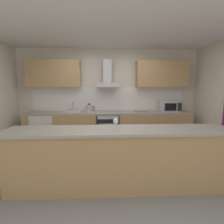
# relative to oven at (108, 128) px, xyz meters

# --- Properties ---
(ground) EXTENTS (5.97, 4.68, 0.02)m
(ground) POSITION_rel_oven_xyz_m (0.04, -1.50, -0.47)
(ground) COLOR gray
(ceiling) EXTENTS (5.97, 4.68, 0.02)m
(ceiling) POSITION_rel_oven_xyz_m (0.04, -1.50, 2.15)
(ceiling) COLOR white
(wall_back) EXTENTS (5.97, 0.12, 2.60)m
(wall_back) POSITION_rel_oven_xyz_m (0.04, 0.41, 0.84)
(wall_back) COLOR silver
(wall_back) RESTS_ON ground
(backsplash_tile) EXTENTS (4.22, 0.02, 0.66)m
(backsplash_tile) POSITION_rel_oven_xyz_m (0.04, 0.33, 0.77)
(backsplash_tile) COLOR white
(counter_back) EXTENTS (4.37, 0.60, 0.90)m
(counter_back) POSITION_rel_oven_xyz_m (0.04, 0.03, -0.01)
(counter_back) COLOR tan
(counter_back) RESTS_ON ground
(counter_island) EXTENTS (3.43, 0.64, 0.95)m
(counter_island) POSITION_rel_oven_xyz_m (0.14, -2.12, 0.02)
(counter_island) COLOR tan
(counter_island) RESTS_ON ground
(upper_cabinets) EXTENTS (4.31, 0.32, 0.70)m
(upper_cabinets) POSITION_rel_oven_xyz_m (0.04, 0.18, 1.45)
(upper_cabinets) COLOR tan
(oven) EXTENTS (0.60, 0.62, 0.80)m
(oven) POSITION_rel_oven_xyz_m (0.00, 0.00, 0.00)
(oven) COLOR slate
(oven) RESTS_ON ground
(refrigerator) EXTENTS (0.58, 0.60, 0.85)m
(refrigerator) POSITION_rel_oven_xyz_m (-1.69, -0.00, -0.03)
(refrigerator) COLOR white
(refrigerator) RESTS_ON ground
(microwave) EXTENTS (0.50, 0.38, 0.30)m
(microwave) POSITION_rel_oven_xyz_m (1.69, -0.03, 0.59)
(microwave) COLOR #B7BABC
(microwave) RESTS_ON counter_back
(sink) EXTENTS (0.50, 0.40, 0.26)m
(sink) POSITION_rel_oven_xyz_m (-0.93, 0.01, 0.47)
(sink) COLOR silver
(sink) RESTS_ON counter_back
(kettle) EXTENTS (0.29, 0.15, 0.24)m
(kettle) POSITION_rel_oven_xyz_m (-0.49, -0.03, 0.55)
(kettle) COLOR #B7BABC
(kettle) RESTS_ON counter_back
(range_hood) EXTENTS (0.62, 0.45, 0.72)m
(range_hood) POSITION_rel_oven_xyz_m (0.00, 0.13, 1.33)
(range_hood) COLOR #B7BABC
(wine_glass) EXTENTS (0.08, 0.08, 0.18)m
(wine_glass) POSITION_rel_oven_xyz_m (0.07, -2.15, 0.61)
(wine_glass) COLOR silver
(wine_glass) RESTS_ON counter_island
(chopping_board) EXTENTS (0.36, 0.26, 0.02)m
(chopping_board) POSITION_rel_oven_xyz_m (0.90, -0.02, 0.45)
(chopping_board) COLOR #9E7247
(chopping_board) RESTS_ON counter_back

